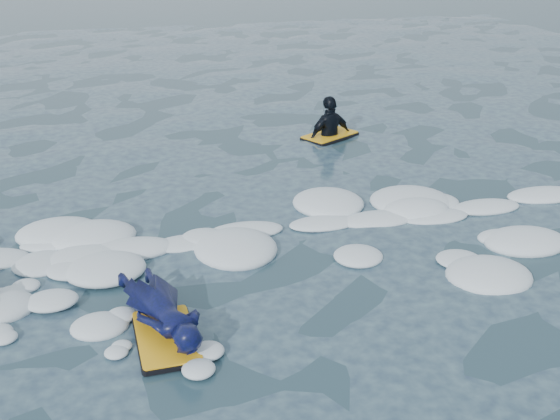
% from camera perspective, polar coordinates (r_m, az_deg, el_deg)
% --- Properties ---
extents(ground, '(120.00, 120.00, 0.00)m').
position_cam_1_polar(ground, '(8.54, -3.01, -6.33)').
color(ground, '#18323B').
rests_on(ground, ground).
extents(foam_band, '(12.00, 3.10, 0.30)m').
position_cam_1_polar(foam_band, '(9.44, -4.22, -3.32)').
color(foam_band, white).
rests_on(foam_band, ground).
extents(prone_woman_unit, '(1.08, 1.82, 0.45)m').
position_cam_1_polar(prone_woman_unit, '(7.71, -9.48, -8.19)').
color(prone_woman_unit, black).
rests_on(prone_woman_unit, ground).
extents(waiting_rider_unit, '(1.30, 1.12, 1.71)m').
position_cam_1_polar(waiting_rider_unit, '(14.15, 4.06, 5.87)').
color(waiting_rider_unit, black).
rests_on(waiting_rider_unit, ground).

